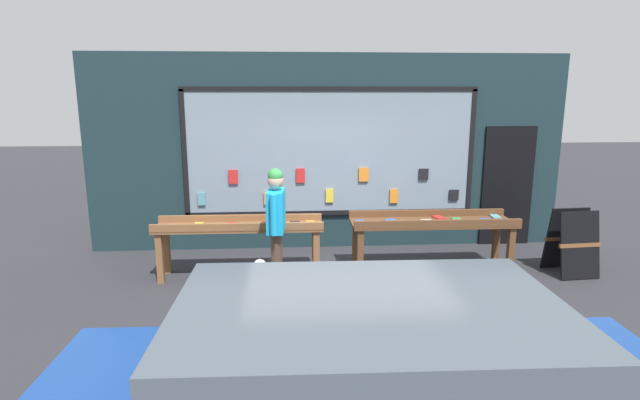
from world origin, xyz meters
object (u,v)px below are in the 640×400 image
at_px(display_table_left, 239,231).
at_px(display_table_right, 432,226).
at_px(person_browsing, 276,219).
at_px(small_dog, 252,274).
at_px(sandwich_board_sign, 572,242).
at_px(parked_car, 368,400).

bearing_deg(display_table_left, display_table_right, -0.00).
height_order(display_table_left, person_browsing, person_browsing).
distance_m(person_browsing, small_dog, 0.80).
height_order(display_table_right, sandwich_board_sign, sandwich_board_sign).
relative_size(display_table_right, small_dog, 4.19).
bearing_deg(display_table_left, parked_car, -74.34).
height_order(display_table_right, parked_car, parked_car).
relative_size(display_table_left, person_browsing, 1.45).
bearing_deg(small_dog, display_table_left, 44.30).
bearing_deg(small_dog, person_browsing, -28.40).
distance_m(display_table_right, sandwich_board_sign, 2.09).
height_order(person_browsing, parked_car, person_browsing).
relative_size(person_browsing, sandwich_board_sign, 1.71).
distance_m(small_dog, parked_car, 3.71).
height_order(display_table_left, sandwich_board_sign, sandwich_board_sign).
bearing_deg(parked_car, small_dog, 106.53).
relative_size(small_dog, parked_car, 0.13).
distance_m(person_browsing, parked_car, 3.85).
relative_size(sandwich_board_sign, parked_car, 0.23).
bearing_deg(parked_car, display_table_right, 69.81).
xyz_separation_m(display_table_right, sandwich_board_sign, (2.06, -0.23, -0.22)).
height_order(small_dog, parked_car, parked_car).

